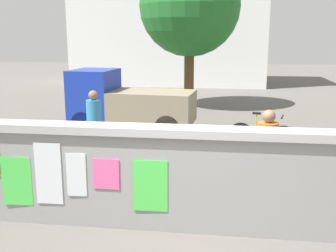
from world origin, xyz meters
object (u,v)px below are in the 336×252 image
Objects in this scene: bicycle_far at (148,172)px; person_walking at (94,118)px; motorcycle at (231,151)px; bicycle_near at (262,136)px; person_bystander at (267,146)px; auto_rickshaw_truck at (126,102)px; tree_roadside at (190,6)px.

person_walking is at bearing 131.72° from bicycle_far.
motorcycle is 2.08m from bicycle_near.
person_bystander is at bearing -68.05° from motorcycle.
tree_roadside is at bearing 73.22° from auto_rickshaw_truck.
person_bystander reaches higher than bicycle_near.
motorcycle is at bearing 111.95° from person_bystander.
person_bystander is (3.64, -4.81, 0.09)m from auto_rickshaw_truck.
person_bystander is at bearing -52.84° from auto_rickshaw_truck.
person_walking is 4.20m from person_bystander.
motorcycle is at bearing -78.77° from tree_roadside.
motorcycle is 1.17× the size of person_walking.
person_walking is 8.30m from tree_roadside.
person_bystander is 0.27× the size of tree_roadside.
auto_rickshaw_truck is 2.29× the size of person_bystander.
bicycle_far is at bearing -140.44° from motorcycle.
bicycle_near is 3.93m from bicycle_far.
bicycle_far is (-2.32, -3.17, 0.00)m from bicycle_near.
tree_roadside is (-1.61, 8.13, 3.51)m from motorcycle.
motorcycle is at bearing -9.74° from person_walking.
bicycle_near is 3.43m from person_bystander.
auto_rickshaw_truck reaches higher than person_walking.
motorcycle is at bearing -47.63° from auto_rickshaw_truck.
bicycle_near is 0.99× the size of bicycle_far.
person_walking is (-1.60, 1.79, 0.62)m from bicycle_far.
auto_rickshaw_truck is 4.88m from bicycle_far.
person_bystander is (2.11, -0.20, 0.62)m from bicycle_far.
person_bystander is at bearing -5.47° from bicycle_far.
tree_roadside is at bearing 90.58° from bicycle_far.
tree_roadside is (1.50, 7.59, 2.98)m from person_walking.
bicycle_near is at bearing 53.82° from bicycle_far.
person_bystander reaches higher than bicycle_far.
tree_roadside reaches higher than bicycle_near.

